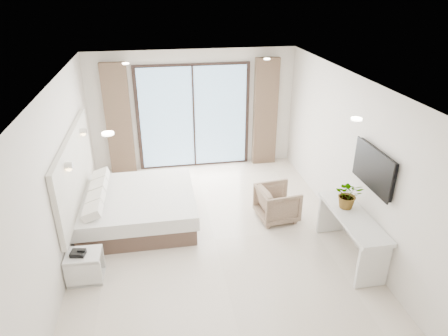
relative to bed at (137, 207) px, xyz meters
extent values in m
plane|color=beige|center=(1.30, -0.80, -0.30)|extent=(6.20, 6.20, 0.00)
cube|color=silver|center=(1.30, 2.30, 1.05)|extent=(4.60, 0.02, 2.70)
cube|color=silver|center=(1.30, -3.90, 1.05)|extent=(4.60, 0.02, 2.70)
cube|color=silver|center=(-1.00, -0.80, 1.05)|extent=(0.02, 6.20, 2.70)
cube|color=silver|center=(3.60, -0.80, 1.05)|extent=(0.02, 6.20, 2.70)
cube|color=white|center=(1.30, -0.80, 2.40)|extent=(4.60, 6.20, 0.02)
cube|color=silver|center=(-0.95, 0.00, 0.85)|extent=(0.08, 3.00, 1.20)
cube|color=black|center=(3.55, -1.62, 1.25)|extent=(0.06, 1.00, 0.58)
cube|color=black|center=(3.51, -1.62, 1.25)|extent=(0.02, 1.04, 0.62)
cube|color=black|center=(1.30, 2.27, 0.90)|extent=(2.56, 0.04, 2.42)
cube|color=#99CBF6|center=(1.30, 2.24, 0.90)|extent=(2.40, 0.01, 2.30)
cube|color=brown|center=(-0.35, 2.16, 0.95)|extent=(0.55, 0.14, 2.50)
cube|color=brown|center=(2.95, 2.16, 0.95)|extent=(0.55, 0.14, 2.50)
cylinder|color=white|center=(0.00, -2.60, 2.38)|extent=(0.12, 0.12, 0.02)
cylinder|color=white|center=(2.60, -2.60, 2.38)|extent=(0.12, 0.12, 0.02)
cylinder|color=white|center=(0.00, 1.00, 2.38)|extent=(0.12, 0.12, 0.02)
cylinder|color=white|center=(2.60, 1.00, 2.38)|extent=(0.12, 0.12, 0.02)
cube|color=brown|center=(0.02, 0.00, -0.14)|extent=(1.95, 1.85, 0.31)
cube|color=white|center=(0.02, 0.00, 0.14)|extent=(2.02, 1.93, 0.25)
cube|color=silver|center=(-0.65, -0.63, 0.34)|extent=(0.28, 0.39, 0.14)
cube|color=silver|center=(-0.65, -0.21, 0.34)|extent=(0.28, 0.39, 0.14)
cube|color=silver|center=(-0.65, 0.21, 0.34)|extent=(0.28, 0.39, 0.14)
cube|color=silver|center=(-0.65, 0.63, 0.34)|extent=(0.28, 0.39, 0.14)
cube|color=silver|center=(-0.72, -1.46, 0.14)|extent=(0.51, 0.42, 0.05)
cube|color=silver|center=(-0.72, -1.46, -0.27)|extent=(0.51, 0.42, 0.05)
cube|color=silver|center=(-0.72, -1.64, -0.07)|extent=(0.50, 0.06, 0.41)
cube|color=silver|center=(-0.72, -1.27, -0.07)|extent=(0.50, 0.06, 0.41)
cube|color=black|center=(-0.78, -1.48, 0.19)|extent=(0.22, 0.19, 0.07)
cube|color=silver|center=(3.34, -1.62, 0.44)|extent=(0.49, 1.58, 0.06)
cube|color=silver|center=(3.34, -2.33, 0.06)|extent=(0.48, 0.06, 0.71)
cube|color=silver|center=(3.34, -0.90, 0.06)|extent=(0.48, 0.06, 0.71)
imported|color=#33662D|center=(3.34, -1.37, 0.65)|extent=(0.56, 0.59, 0.36)
imported|color=#9B7B65|center=(2.54, -0.33, 0.05)|extent=(0.71, 0.75, 0.70)
camera|label=1|loc=(0.49, -6.40, 3.75)|focal=32.00mm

